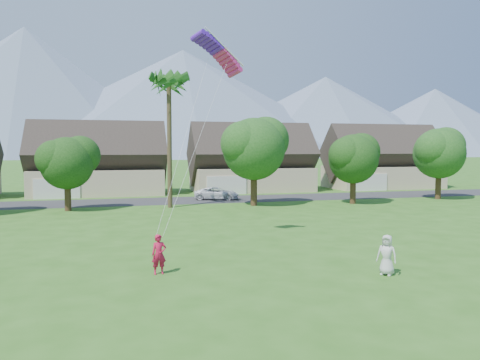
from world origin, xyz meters
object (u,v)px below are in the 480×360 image
object	(u,v)px
kite_flyer	(159,254)
parked_car	(217,193)
parafoil_kite	(219,51)
watcher	(387,255)

from	to	relation	value
kite_flyer	parked_car	bearing A→B (deg)	68.95
parked_car	parafoil_kite	world-z (taller)	parafoil_kite
parked_car	watcher	bearing A→B (deg)	-157.72
watcher	kite_flyer	bearing A→B (deg)	-146.92
watcher	parked_car	distance (m)	31.15
parafoil_kite	parked_car	bearing A→B (deg)	58.36
kite_flyer	parked_car	distance (m)	29.72
watcher	parafoil_kite	bearing A→B (deg)	170.36
kite_flyer	watcher	world-z (taller)	watcher
kite_flyer	watcher	size ratio (longest dim) A/B	0.99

